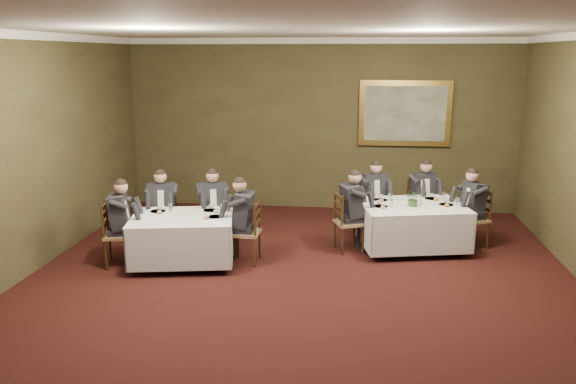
% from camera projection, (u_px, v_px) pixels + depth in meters
% --- Properties ---
extents(ground, '(10.00, 10.00, 0.00)m').
position_uv_depth(ground, '(292.00, 310.00, 7.17)').
color(ground, black).
rests_on(ground, ground).
extents(ceiling, '(8.00, 10.00, 0.10)m').
position_uv_depth(ceiling, '(293.00, 25.00, 6.33)').
color(ceiling, silver).
rests_on(ceiling, back_wall).
extents(back_wall, '(8.00, 0.10, 3.50)m').
position_uv_depth(back_wall, '(320.00, 125.00, 11.57)').
color(back_wall, '#37301B').
rests_on(back_wall, ground).
extents(crown_molding, '(8.00, 10.00, 0.12)m').
position_uv_depth(crown_molding, '(293.00, 30.00, 6.34)').
color(crown_molding, white).
rests_on(crown_molding, back_wall).
extents(table_main, '(1.93, 1.62, 0.67)m').
position_uv_depth(table_main, '(412.00, 223.00, 9.34)').
color(table_main, black).
rests_on(table_main, ground).
extents(table_second, '(1.75, 1.45, 0.67)m').
position_uv_depth(table_second, '(183.00, 236.00, 8.66)').
color(table_second, black).
rests_on(table_second, ground).
extents(chair_main_backleft, '(0.58, 0.57, 1.00)m').
position_uv_depth(chair_main_backleft, '(372.00, 218.00, 10.18)').
color(chair_main_backleft, olive).
rests_on(chair_main_backleft, ground).
extents(diner_main_backleft, '(0.57, 0.61, 1.35)m').
position_uv_depth(diner_main_backleft, '(373.00, 206.00, 10.11)').
color(diner_main_backleft, black).
rests_on(diner_main_backleft, chair_main_backleft).
extents(chair_main_backright, '(0.58, 0.57, 1.00)m').
position_uv_depth(chair_main_backright, '(420.00, 217.00, 10.26)').
color(chair_main_backright, olive).
rests_on(chair_main_backright, ground).
extents(diner_main_backright, '(0.57, 0.61, 1.35)m').
position_uv_depth(diner_main_backright, '(421.00, 205.00, 10.19)').
color(diner_main_backright, black).
rests_on(diner_main_backright, chair_main_backright).
extents(chair_main_endleft, '(0.55, 0.56, 1.00)m').
position_uv_depth(chair_main_endleft, '(348.00, 234.00, 9.28)').
color(chair_main_endleft, olive).
rests_on(chair_main_endleft, ground).
extents(diner_main_endleft, '(0.59, 0.55, 1.35)m').
position_uv_depth(diner_main_endleft, '(349.00, 221.00, 9.23)').
color(diner_main_endleft, black).
rests_on(diner_main_endleft, chair_main_endleft).
extents(chair_main_endright, '(0.56, 0.57, 1.00)m').
position_uv_depth(chair_main_endright, '(473.00, 230.00, 9.48)').
color(chair_main_endright, olive).
rests_on(chair_main_endright, ground).
extents(diner_main_endright, '(0.60, 0.55, 1.35)m').
position_uv_depth(diner_main_endright, '(473.00, 217.00, 9.42)').
color(diner_main_endright, black).
rests_on(diner_main_endright, chair_main_endright).
extents(chair_sec_backleft, '(0.51, 0.50, 1.00)m').
position_uv_depth(chair_sec_backleft, '(164.00, 231.00, 9.45)').
color(chair_sec_backleft, olive).
rests_on(chair_sec_backleft, ground).
extents(diner_sec_backleft, '(0.48, 0.55, 1.35)m').
position_uv_depth(diner_sec_backleft, '(163.00, 218.00, 9.38)').
color(diner_sec_backleft, black).
rests_on(diner_sec_backleft, chair_sec_backleft).
extents(chair_sec_backright, '(0.56, 0.55, 1.00)m').
position_uv_depth(chair_sec_backright, '(214.00, 230.00, 9.50)').
color(chair_sec_backright, olive).
rests_on(chair_sec_backright, ground).
extents(diner_sec_backright, '(0.54, 0.59, 1.35)m').
position_uv_depth(diner_sec_backright, '(213.00, 217.00, 9.43)').
color(diner_sec_backright, black).
rests_on(diner_sec_backright, chair_sec_backright).
extents(chair_sec_endright, '(0.44, 0.46, 1.00)m').
position_uv_depth(chair_sec_endright, '(247.00, 245.00, 8.76)').
color(chair_sec_endright, olive).
rests_on(chair_sec_endright, ground).
extents(diner_sec_endright, '(0.50, 0.43, 1.35)m').
position_uv_depth(diner_sec_endright, '(246.00, 231.00, 8.71)').
color(diner_sec_endright, black).
rests_on(diner_sec_endright, chair_sec_endright).
extents(chair_sec_endleft, '(0.52, 0.53, 1.00)m').
position_uv_depth(chair_sec_endleft, '(119.00, 247.00, 8.64)').
color(chair_sec_endleft, olive).
rests_on(chair_sec_endleft, ground).
extents(diner_sec_endleft, '(0.57, 0.51, 1.35)m').
position_uv_depth(diner_sec_endleft, '(119.00, 233.00, 8.59)').
color(diner_sec_endleft, black).
rests_on(diner_sec_endleft, chair_sec_endleft).
extents(centerpiece, '(0.31, 0.29, 0.28)m').
position_uv_depth(centerpiece, '(414.00, 198.00, 9.13)').
color(centerpiece, '#2D5926').
rests_on(centerpiece, table_main).
extents(candlestick, '(0.06, 0.06, 0.41)m').
position_uv_depth(candlestick, '(421.00, 195.00, 9.30)').
color(candlestick, '#B59637').
rests_on(candlestick, table_main).
extents(place_setting_table_main, '(0.33, 0.31, 0.14)m').
position_uv_depth(place_setting_table_main, '(383.00, 198.00, 9.58)').
color(place_setting_table_main, white).
rests_on(place_setting_table_main, table_main).
extents(place_setting_table_second, '(0.33, 0.31, 0.14)m').
position_uv_depth(place_setting_table_second, '(162.00, 209.00, 8.89)').
color(place_setting_table_second, white).
rests_on(place_setting_table_second, table_second).
extents(painting, '(1.82, 0.09, 1.31)m').
position_uv_depth(painting, '(405.00, 113.00, 11.24)').
color(painting, gold).
rests_on(painting, back_wall).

